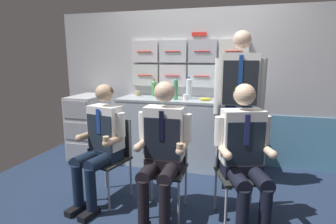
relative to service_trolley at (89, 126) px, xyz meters
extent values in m
cube|color=#1F2D46|center=(1.52, -0.94, -0.53)|extent=(4.80, 4.80, 0.04)
cube|color=#B7B7BC|center=(1.52, 0.44, 0.56)|extent=(4.20, 0.06, 2.15)
cube|color=#538EAF|center=(1.52, 0.41, -0.15)|extent=(4.12, 0.01, 0.73)
cube|color=silver|center=(0.75, 0.38, 0.73)|extent=(0.39, 0.06, 0.31)
cylinder|color=red|center=(0.75, 0.35, 0.73)|extent=(0.22, 0.01, 0.01)
cube|color=silver|center=(1.16, 0.38, 0.73)|extent=(0.39, 0.06, 0.31)
cylinder|color=red|center=(1.16, 0.35, 0.73)|extent=(0.22, 0.01, 0.01)
cube|color=silver|center=(1.58, 0.38, 0.73)|extent=(0.39, 0.06, 0.31)
cylinder|color=red|center=(1.58, 0.35, 0.73)|extent=(0.22, 0.01, 0.01)
cube|color=silver|center=(2.00, 0.38, 0.73)|extent=(0.39, 0.06, 0.31)
cylinder|color=red|center=(2.00, 0.35, 0.73)|extent=(0.22, 0.01, 0.01)
cube|color=silver|center=(0.75, 0.38, 1.07)|extent=(0.39, 0.06, 0.31)
cylinder|color=red|center=(0.75, 0.35, 1.07)|extent=(0.22, 0.01, 0.01)
cube|color=silver|center=(1.16, 0.38, 1.07)|extent=(0.39, 0.06, 0.31)
cylinder|color=red|center=(1.16, 0.35, 1.07)|extent=(0.22, 0.01, 0.01)
cube|color=#ACB0BB|center=(1.58, 0.38, 1.07)|extent=(0.39, 0.06, 0.31)
cylinder|color=red|center=(1.58, 0.35, 1.07)|extent=(0.22, 0.01, 0.01)
cube|color=silver|center=(2.00, 0.38, 1.07)|extent=(0.39, 0.06, 0.31)
cylinder|color=red|center=(2.00, 0.35, 1.07)|extent=(0.22, 0.01, 0.01)
cube|color=red|center=(1.53, 0.40, 1.29)|extent=(0.20, 0.02, 0.05)
cube|color=#B3BFC8|center=(1.34, 0.15, -0.06)|extent=(1.71, 0.52, 0.91)
cube|color=#A3AFB8|center=(1.34, 0.15, 0.41)|extent=(1.74, 0.53, 0.03)
sphere|color=black|center=(-0.15, -0.27, -0.48)|extent=(0.07, 0.07, 0.07)
sphere|color=black|center=(0.16, -0.27, -0.48)|extent=(0.07, 0.07, 0.07)
sphere|color=black|center=(-0.15, 0.28, -0.48)|extent=(0.07, 0.07, 0.07)
sphere|color=black|center=(0.16, 0.28, -0.48)|extent=(0.07, 0.07, 0.07)
cube|color=silver|center=(0.00, 0.00, 0.00)|extent=(0.40, 0.64, 0.89)
cube|color=#A9A8AE|center=(0.00, -0.32, -0.29)|extent=(0.35, 0.01, 0.24)
cube|color=#A9A8AE|center=(0.00, -0.32, 0.00)|extent=(0.35, 0.01, 0.24)
cube|color=#A9A8AE|center=(0.00, -0.32, 0.30)|extent=(0.35, 0.01, 0.24)
cylinder|color=#28282D|center=(0.00, -0.30, 0.43)|extent=(0.32, 0.02, 0.02)
cylinder|color=#A8AAAF|center=(0.57, -1.11, -0.30)|extent=(0.02, 0.02, 0.42)
cylinder|color=#A8AAAF|center=(0.92, -1.19, -0.30)|extent=(0.02, 0.02, 0.42)
cylinder|color=#A8AAAF|center=(0.66, -0.76, -0.30)|extent=(0.02, 0.02, 0.42)
cylinder|color=#A8AAAF|center=(1.01, -0.84, -0.30)|extent=(0.02, 0.02, 0.42)
cube|color=#252725|center=(0.79, -0.98, -0.08)|extent=(0.48, 0.48, 0.02)
cube|color=#252725|center=(0.83, -0.79, 0.13)|extent=(0.36, 0.11, 0.40)
cylinder|color=#A8AAAF|center=(0.66, -0.76, 0.13)|extent=(0.02, 0.02, 0.40)
cylinder|color=#A8AAAF|center=(1.01, -0.84, 0.13)|extent=(0.02, 0.02, 0.40)
cube|color=black|center=(0.62, -1.31, -0.48)|extent=(0.14, 0.24, 0.06)
cube|color=black|center=(0.79, -1.35, -0.48)|extent=(0.14, 0.24, 0.06)
cylinder|color=#121E31|center=(0.63, -1.27, -0.25)|extent=(0.10, 0.10, 0.41)
cylinder|color=#121E31|center=(0.80, -1.31, -0.25)|extent=(0.10, 0.10, 0.41)
cylinder|color=#121E31|center=(0.67, -1.11, -0.02)|extent=(0.21, 0.38, 0.13)
cylinder|color=#121E31|center=(0.84, -1.15, -0.02)|extent=(0.21, 0.38, 0.13)
cube|color=#121E31|center=(0.79, -0.98, -0.01)|extent=(0.36, 0.27, 0.12)
cube|color=white|center=(0.79, -0.96, 0.28)|extent=(0.37, 0.26, 0.45)
cube|color=#1D2834|center=(0.77, -1.05, 0.24)|extent=(0.30, 0.08, 0.36)
cube|color=navy|center=(0.77, -1.06, 0.36)|extent=(0.04, 0.02, 0.25)
cylinder|color=white|center=(0.60, -0.91, 0.32)|extent=(0.08, 0.08, 0.24)
cylinder|color=tan|center=(0.60, -1.01, 0.18)|extent=(0.12, 0.23, 0.07)
sphere|color=tan|center=(0.57, -1.11, 0.18)|extent=(0.08, 0.08, 0.08)
cylinder|color=white|center=(0.99, -1.00, 0.32)|extent=(0.08, 0.08, 0.24)
cylinder|color=tan|center=(0.94, -1.10, 0.18)|extent=(0.12, 0.23, 0.07)
sphere|color=tan|center=(0.92, -1.20, 0.18)|extent=(0.08, 0.08, 0.08)
cylinder|color=tan|center=(0.92, -1.20, 0.22)|extent=(0.06, 0.06, 0.06)
sphere|color=tan|center=(0.79, -0.96, 0.63)|extent=(0.18, 0.18, 0.18)
ellipsoid|color=#523626|center=(0.80, -0.94, 0.64)|extent=(0.21, 0.20, 0.12)
cylinder|color=#A8AAAF|center=(1.27, -1.25, -0.30)|extent=(0.02, 0.02, 0.42)
cylinder|color=#A8AAAF|center=(1.63, -1.24, -0.30)|extent=(0.02, 0.02, 0.42)
cylinder|color=#A8AAAF|center=(1.26, -0.89, -0.30)|extent=(0.02, 0.02, 0.42)
cylinder|color=#A8AAAF|center=(1.62, -0.88, -0.30)|extent=(0.02, 0.02, 0.42)
cube|color=#252725|center=(1.45, -1.06, -0.08)|extent=(0.41, 0.41, 0.02)
cube|color=#252725|center=(1.44, -0.87, 0.13)|extent=(0.37, 0.04, 0.40)
cylinder|color=#A8AAAF|center=(1.26, -0.89, 0.13)|extent=(0.02, 0.02, 0.40)
cylinder|color=#A8AAAF|center=(1.62, -0.88, 0.13)|extent=(0.02, 0.02, 0.40)
cylinder|color=black|center=(1.36, -1.41, -0.25)|extent=(0.10, 0.10, 0.41)
cylinder|color=black|center=(1.55, -1.40, -0.25)|extent=(0.10, 0.10, 0.41)
cylinder|color=black|center=(1.36, -1.24, -0.02)|extent=(0.14, 0.39, 0.13)
cylinder|color=black|center=(1.55, -1.23, -0.02)|extent=(0.14, 0.39, 0.13)
cube|color=black|center=(1.45, -1.06, -0.01)|extent=(0.35, 0.21, 0.12)
cube|color=white|center=(1.45, -1.04, 0.29)|extent=(0.37, 0.21, 0.48)
cube|color=black|center=(1.45, -1.15, 0.25)|extent=(0.33, 0.02, 0.39)
cube|color=black|center=(1.45, -1.15, 0.38)|extent=(0.04, 0.01, 0.27)
cylinder|color=white|center=(1.24, -1.05, 0.35)|extent=(0.08, 0.08, 0.26)
cylinder|color=beige|center=(1.26, -1.15, 0.20)|extent=(0.07, 0.24, 0.07)
sphere|color=beige|center=(1.26, -1.26, 0.20)|extent=(0.08, 0.08, 0.08)
cylinder|color=white|center=(1.66, -1.04, 0.35)|extent=(0.08, 0.08, 0.26)
cylinder|color=beige|center=(1.64, -1.15, 0.20)|extent=(0.07, 0.24, 0.07)
sphere|color=beige|center=(1.64, -1.26, 0.20)|extent=(0.08, 0.08, 0.08)
cylinder|color=tan|center=(1.64, -1.26, 0.24)|extent=(0.06, 0.06, 0.06)
sphere|color=beige|center=(1.45, -1.04, 0.67)|extent=(0.19, 0.19, 0.19)
ellipsoid|color=gray|center=(1.45, -1.03, 0.69)|extent=(0.19, 0.18, 0.13)
cylinder|color=#A8AAAF|center=(2.04, -1.23, -0.30)|extent=(0.02, 0.02, 0.42)
cylinder|color=#A8AAAF|center=(2.38, -1.11, -0.30)|extent=(0.02, 0.02, 0.42)
cylinder|color=#A8AAAF|center=(1.93, -0.89, -0.30)|extent=(0.02, 0.02, 0.42)
cylinder|color=#A8AAAF|center=(2.27, -0.77, -0.30)|extent=(0.02, 0.02, 0.42)
cube|color=#252725|center=(2.16, -1.00, -0.08)|extent=(0.51, 0.51, 0.02)
cube|color=#252725|center=(2.09, -0.82, 0.13)|extent=(0.36, 0.15, 0.40)
cylinder|color=#A8AAAF|center=(1.93, -0.89, 0.13)|extent=(0.02, 0.02, 0.40)
cylinder|color=#A8AAAF|center=(2.27, -0.77, 0.13)|extent=(0.02, 0.02, 0.40)
cylinder|color=black|center=(2.18, -1.35, -0.25)|extent=(0.10, 0.10, 0.41)
cylinder|color=black|center=(2.35, -1.29, -0.25)|extent=(0.10, 0.10, 0.41)
cylinder|color=black|center=(2.12, -1.19, -0.02)|extent=(0.25, 0.40, 0.13)
cylinder|color=black|center=(2.30, -1.13, -0.02)|extent=(0.25, 0.40, 0.13)
cube|color=black|center=(2.16, -1.00, -0.01)|extent=(0.39, 0.30, 0.12)
cube|color=white|center=(2.15, -0.98, 0.29)|extent=(0.40, 0.31, 0.48)
cube|color=#1A2634|center=(2.18, -1.08, 0.25)|extent=(0.32, 0.12, 0.38)
cube|color=navy|center=(2.19, -1.09, 0.38)|extent=(0.04, 0.02, 0.27)
cylinder|color=white|center=(1.95, -1.05, 0.34)|extent=(0.08, 0.08, 0.26)
cylinder|color=beige|center=(2.01, -1.15, 0.19)|extent=(0.14, 0.25, 0.07)
sphere|color=beige|center=(2.04, -1.25, 0.19)|extent=(0.08, 0.08, 0.08)
cylinder|color=white|center=(2.35, -0.91, 0.34)|extent=(0.08, 0.08, 0.26)
cylinder|color=beige|center=(2.36, -1.02, 0.19)|extent=(0.14, 0.25, 0.07)
sphere|color=beige|center=(2.40, -1.12, 0.19)|extent=(0.08, 0.08, 0.08)
sphere|color=beige|center=(2.15, -0.98, 0.66)|extent=(0.19, 0.19, 0.19)
ellipsoid|color=black|center=(2.14, -0.97, 0.68)|extent=(0.23, 0.22, 0.13)
cube|color=black|center=(2.00, -0.32, -0.48)|extent=(0.10, 0.24, 0.06)
cube|color=black|center=(2.20, -0.31, -0.48)|extent=(0.10, 0.24, 0.06)
cylinder|color=navy|center=(2.01, -0.29, 0.01)|extent=(0.12, 0.12, 0.92)
cylinder|color=navy|center=(2.19, -0.28, 0.01)|extent=(0.12, 0.12, 0.92)
cube|color=white|center=(2.10, -0.29, 0.75)|extent=(0.40, 0.24, 0.56)
cube|color=black|center=(2.10, -0.41, 0.71)|extent=(0.36, 0.03, 0.47)
cube|color=navy|center=(2.10, -0.41, 0.85)|extent=(0.04, 0.01, 0.32)
cylinder|color=white|center=(1.86, -0.30, 0.66)|extent=(0.08, 0.08, 0.63)
sphere|color=beige|center=(1.86, -0.30, 0.35)|extent=(0.08, 0.08, 0.08)
cylinder|color=white|center=(2.34, -0.28, 0.66)|extent=(0.08, 0.08, 0.63)
sphere|color=beige|center=(2.34, -0.28, 0.35)|extent=(0.08, 0.08, 0.08)
sphere|color=beige|center=(2.10, -0.29, 1.17)|extent=(0.20, 0.20, 0.20)
ellipsoid|color=gray|center=(2.10, -0.27, 1.18)|extent=(0.20, 0.19, 0.14)
cylinder|color=#50A05B|center=(0.90, 0.33, 0.53)|extent=(0.07, 0.07, 0.20)
cone|color=#50A05B|center=(0.90, 0.33, 0.64)|extent=(0.07, 0.07, 0.02)
cylinder|color=red|center=(0.90, 0.33, 0.67)|extent=(0.03, 0.03, 0.02)
cylinder|color=#45985A|center=(1.28, 0.08, 0.56)|extent=(0.06, 0.06, 0.26)
cone|color=#45985A|center=(1.28, 0.08, 0.70)|extent=(0.06, 0.06, 0.02)
cylinder|color=blue|center=(1.28, 0.08, 0.72)|extent=(0.03, 0.03, 0.02)
cylinder|color=silver|center=(1.85, 0.04, 0.56)|extent=(0.07, 0.07, 0.25)
cone|color=silver|center=(1.85, 0.04, 0.69)|extent=(0.07, 0.07, 0.02)
cylinder|color=black|center=(1.85, 0.04, 0.72)|extent=(0.03, 0.03, 0.02)
cylinder|color=silver|center=(1.44, 0.18, 0.56)|extent=(0.08, 0.08, 0.26)
cone|color=silver|center=(1.44, 0.18, 0.70)|extent=(0.08, 0.08, 0.02)
cylinder|color=#3476C7|center=(1.44, 0.18, 0.72)|extent=(0.04, 0.04, 0.02)
cylinder|color=silver|center=(2.00, 0.32, 0.47)|extent=(0.07, 0.07, 0.08)
cylinder|color=#382114|center=(2.00, 0.32, 0.51)|extent=(0.06, 0.06, 0.01)
cylinder|color=tan|center=(0.65, 0.29, 0.46)|extent=(0.08, 0.08, 0.07)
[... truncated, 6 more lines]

